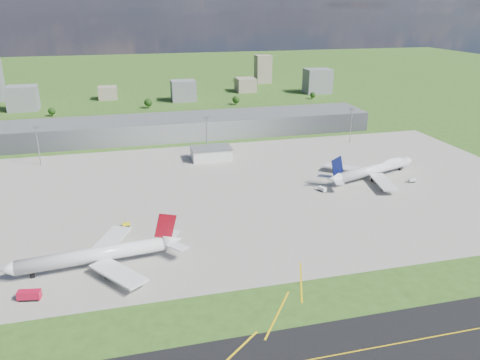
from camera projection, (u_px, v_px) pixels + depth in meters
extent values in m
plane|color=#31531A|center=(186.00, 141.00, 359.64)|extent=(1400.00, 1400.00, 0.00)
cube|color=gray|center=(231.00, 191.00, 262.07)|extent=(360.00, 190.00, 0.08)
cube|color=gray|center=(183.00, 127.00, 370.62)|extent=(300.00, 42.00, 15.00)
cube|color=silver|center=(211.00, 154.00, 315.14)|extent=(26.00, 16.00, 8.00)
cylinder|color=gray|center=(38.00, 147.00, 300.58)|extent=(0.70, 0.70, 25.00)
cube|color=gray|center=(35.00, 127.00, 296.08)|extent=(3.50, 2.00, 1.20)
cylinder|color=gray|center=(207.00, 136.00, 325.77)|extent=(0.70, 0.70, 25.00)
cube|color=gray|center=(206.00, 118.00, 321.27)|extent=(3.50, 2.00, 1.20)
cylinder|color=gray|center=(351.00, 126.00, 350.96)|extent=(0.70, 0.70, 25.00)
cube|color=gray|center=(352.00, 110.00, 346.46)|extent=(3.50, 2.00, 1.20)
cylinder|color=silver|center=(92.00, 255.00, 184.60)|extent=(56.83, 11.92, 5.85)
cone|color=silver|center=(7.00, 270.00, 174.60)|extent=(5.48, 6.34, 5.85)
cone|color=silver|center=(172.00, 240.00, 194.80)|extent=(8.38, 6.66, 5.85)
cube|color=maroon|center=(88.00, 260.00, 184.60)|extent=(46.34, 7.39, 1.27)
cube|color=silver|center=(118.00, 273.00, 175.72)|extent=(22.05, 25.63, 0.88)
cube|color=silver|center=(111.00, 240.00, 200.11)|extent=(18.25, 26.73, 0.88)
cube|color=maroon|center=(165.00, 226.00, 191.54)|extent=(9.71, 1.53, 11.78)
cylinder|color=#38383D|center=(111.00, 274.00, 178.81)|extent=(5.67, 3.68, 3.12)
cylinder|color=#38383D|center=(106.00, 249.00, 196.77)|extent=(5.67, 3.68, 3.12)
cube|color=black|center=(110.00, 267.00, 184.11)|extent=(1.68, 1.33, 2.44)
cube|color=black|center=(107.00, 257.00, 191.81)|extent=(1.68, 1.33, 2.44)
cube|color=black|center=(33.00, 275.00, 178.75)|extent=(1.68, 1.33, 2.44)
cylinder|color=silver|center=(374.00, 169.00, 281.37)|extent=(58.32, 24.64, 5.95)
cone|color=silver|center=(409.00, 160.00, 297.67)|extent=(6.45, 7.17, 5.95)
cone|color=silver|center=(333.00, 179.00, 264.07)|extent=(9.18, 8.09, 5.95)
cube|color=navy|center=(376.00, 172.00, 282.99)|extent=(47.04, 17.89, 1.25)
ellipsoid|color=silver|center=(392.00, 162.00, 288.58)|extent=(19.95, 11.72, 5.36)
cube|color=silver|center=(346.00, 168.00, 289.08)|extent=(25.81, 24.20, 0.86)
cube|color=silver|center=(383.00, 182.00, 266.14)|extent=(13.76, 27.97, 0.86)
cube|color=#070D39|center=(337.00, 166.00, 262.82)|extent=(9.22, 3.51, 11.60)
cylinder|color=#38383D|center=(357.00, 172.00, 286.89)|extent=(5.99, 4.60, 3.07)
cylinder|color=#38383D|center=(340.00, 170.00, 291.64)|extent=(5.99, 4.60, 3.07)
cylinder|color=#38383D|center=(379.00, 181.00, 273.29)|extent=(5.99, 4.60, 3.07)
cylinder|color=#38383D|center=(386.00, 188.00, 262.92)|extent=(5.99, 4.60, 3.07)
cube|color=black|center=(362.00, 175.00, 283.29)|extent=(1.82, 1.58, 2.40)
cube|color=black|center=(373.00, 180.00, 276.48)|extent=(1.82, 1.58, 2.40)
cube|color=black|center=(400.00, 169.00, 294.97)|extent=(1.82, 1.58, 2.40)
cube|color=#B70D2C|center=(29.00, 295.00, 165.28)|extent=(8.32, 4.36, 3.16)
cube|color=black|center=(30.00, 299.00, 165.83)|extent=(7.18, 4.29, 0.70)
cube|color=yellow|center=(126.00, 224.00, 220.26)|extent=(3.81, 2.55, 1.42)
cube|color=black|center=(126.00, 226.00, 220.51)|extent=(3.30, 2.57, 0.70)
cube|color=white|center=(322.00, 189.00, 261.71)|extent=(3.77, 5.31, 2.14)
cube|color=black|center=(322.00, 191.00, 262.08)|extent=(3.61, 4.67, 0.70)
cube|color=silver|center=(412.00, 180.00, 275.07)|extent=(4.37, 2.34, 1.87)
cube|color=black|center=(412.00, 182.00, 275.40)|extent=(3.75, 2.38, 0.70)
cube|color=slate|center=(23.00, 98.00, 459.52)|extent=(28.00, 22.00, 24.00)
cube|color=gray|center=(108.00, 93.00, 515.91)|extent=(20.00, 18.00, 14.00)
cube|color=slate|center=(183.00, 91.00, 505.59)|extent=(26.00, 20.00, 22.00)
cube|color=gray|center=(245.00, 85.00, 561.27)|extent=(22.00, 24.00, 16.00)
cube|color=slate|center=(318.00, 81.00, 550.25)|extent=(30.00, 22.00, 28.00)
cube|color=gray|center=(263.00, 69.00, 621.38)|extent=(20.00, 18.00, 36.00)
cylinder|color=#382314|center=(52.00, 115.00, 438.31)|extent=(0.70, 0.70, 3.00)
sphere|color=black|center=(52.00, 111.00, 437.13)|extent=(6.75, 6.75, 6.75)
cylinder|color=#382314|center=(148.00, 106.00, 472.43)|extent=(0.70, 0.70, 3.60)
sphere|color=black|center=(148.00, 102.00, 471.01)|extent=(8.10, 8.10, 8.10)
cylinder|color=#382314|center=(236.00, 103.00, 488.54)|extent=(0.70, 0.70, 3.40)
sphere|color=black|center=(236.00, 100.00, 487.19)|extent=(7.65, 7.65, 7.65)
cylinder|color=#382314|center=(313.00, 98.00, 518.33)|extent=(0.70, 0.70, 2.80)
sphere|color=black|center=(313.00, 95.00, 517.22)|extent=(6.30, 6.30, 6.30)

